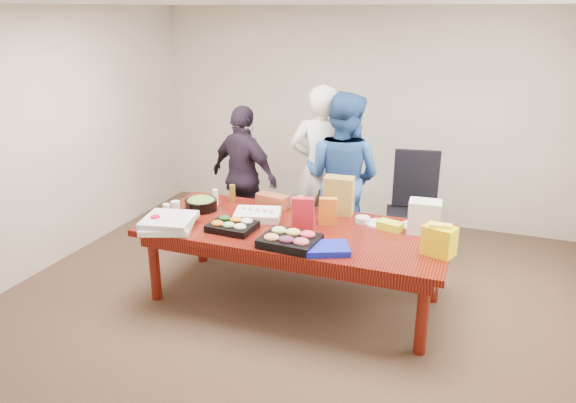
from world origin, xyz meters
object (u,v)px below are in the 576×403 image
at_px(conference_table, 294,264).
at_px(office_chair, 410,213).
at_px(sheet_cake, 258,215).
at_px(person_center, 321,170).
at_px(person_right, 342,178).
at_px(salad_bowl, 201,205).

distance_m(conference_table, office_chair, 1.52).
bearing_deg(sheet_cake, person_center, 60.31).
xyz_separation_m(conference_table, sheet_cake, (-0.41, 0.09, 0.41)).
bearing_deg(conference_table, sheet_cake, 167.11).
relative_size(conference_table, sheet_cake, 6.54).
xyz_separation_m(person_center, sheet_cake, (-0.28, -1.13, -0.16)).
xyz_separation_m(conference_table, person_right, (0.14, 1.10, 0.55)).
bearing_deg(person_center, sheet_cake, 64.63).
distance_m(conference_table, salad_bowl, 1.13).
relative_size(office_chair, salad_bowl, 3.64).
bearing_deg(person_center, salad_bowl, 39.20).
xyz_separation_m(person_right, sheet_cake, (-0.56, -1.00, -0.14)).
distance_m(person_center, person_right, 0.31).
bearing_deg(office_chair, person_right, -179.69).
height_order(person_right, sheet_cake, person_right).
relative_size(person_center, person_right, 1.02).
bearing_deg(person_center, person_right, 143.07).
bearing_deg(person_right, sheet_cake, 71.94).
xyz_separation_m(conference_table, salad_bowl, (-1.04, 0.12, 0.43)).
bearing_deg(salad_bowl, sheet_cake, -2.17).
bearing_deg(sheet_cake, conference_table, -28.88).
relative_size(person_right, salad_bowl, 5.81).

